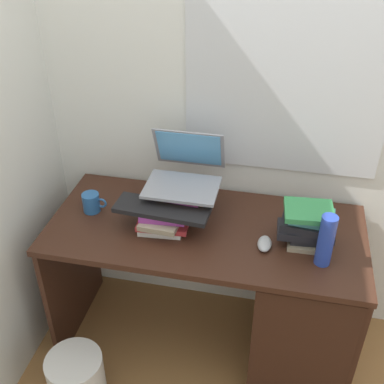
# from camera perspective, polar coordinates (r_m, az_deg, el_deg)

# --- Properties ---
(ground_plane) EXTENTS (6.00, 6.00, 0.00)m
(ground_plane) POSITION_cam_1_polar(r_m,az_deg,el_deg) (2.73, 1.37, -17.03)
(ground_plane) COLOR olive
(wall_back) EXTENTS (6.00, 0.06, 2.60)m
(wall_back) POSITION_cam_1_polar(r_m,az_deg,el_deg) (2.24, 3.72, 12.45)
(wall_back) COLOR silver
(wall_back) RESTS_ON ground
(wall_left) EXTENTS (0.05, 6.00, 2.60)m
(wall_left) POSITION_cam_1_polar(r_m,az_deg,el_deg) (2.22, -21.36, 9.97)
(wall_left) COLOR silver
(wall_left) RESTS_ON ground
(desk) EXTENTS (1.43, 0.65, 0.77)m
(desk) POSITION_cam_1_polar(r_m,az_deg,el_deg) (2.38, 10.29, -12.27)
(desk) COLOR #381E14
(desk) RESTS_ON ground
(book_stack_tall) EXTENTS (0.25, 0.19, 0.15)m
(book_stack_tall) POSITION_cam_1_polar(r_m,az_deg,el_deg) (2.20, -1.26, -1.10)
(book_stack_tall) COLOR gray
(book_stack_tall) RESTS_ON desk
(book_stack_keyboard_riser) EXTENTS (0.23, 0.19, 0.10)m
(book_stack_keyboard_riser) POSITION_cam_1_polar(r_m,az_deg,el_deg) (2.14, -3.52, -3.40)
(book_stack_keyboard_riser) COLOR white
(book_stack_keyboard_riser) RESTS_ON desk
(book_stack_side) EXTENTS (0.24, 0.19, 0.18)m
(book_stack_side) POSITION_cam_1_polar(r_m,az_deg,el_deg) (2.10, 13.61, -3.88)
(book_stack_side) COLOR gray
(book_stack_side) RESTS_ON desk
(laptop) EXTENTS (0.33, 0.33, 0.23)m
(laptop) POSITION_cam_1_polar(r_m,az_deg,el_deg) (2.19, -0.84, 2.53)
(laptop) COLOR gray
(laptop) RESTS_ON book_stack_tall
(keyboard) EXTENTS (0.43, 0.17, 0.02)m
(keyboard) POSITION_cam_1_polar(r_m,az_deg,el_deg) (2.10, -3.58, -2.05)
(keyboard) COLOR black
(keyboard) RESTS_ON book_stack_keyboard_riser
(computer_mouse) EXTENTS (0.06, 0.10, 0.04)m
(computer_mouse) POSITION_cam_1_polar(r_m,az_deg,el_deg) (2.09, 8.61, -6.09)
(computer_mouse) COLOR #A5A8AD
(computer_mouse) RESTS_ON desk
(mug) EXTENTS (0.12, 0.08, 0.09)m
(mug) POSITION_cam_1_polar(r_m,az_deg,el_deg) (2.31, -11.84, -1.24)
(mug) COLOR #265999
(mug) RESTS_ON desk
(water_bottle) EXTENTS (0.07, 0.07, 0.23)m
(water_bottle) POSITION_cam_1_polar(r_m,az_deg,el_deg) (2.00, 15.62, -5.57)
(water_bottle) COLOR #263FA5
(water_bottle) RESTS_ON desk
(wastebasket) EXTENTS (0.26, 0.26, 0.29)m
(wastebasket) POSITION_cam_1_polar(r_m,az_deg,el_deg) (2.46, -13.50, -20.90)
(wastebasket) COLOR silver
(wastebasket) RESTS_ON ground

